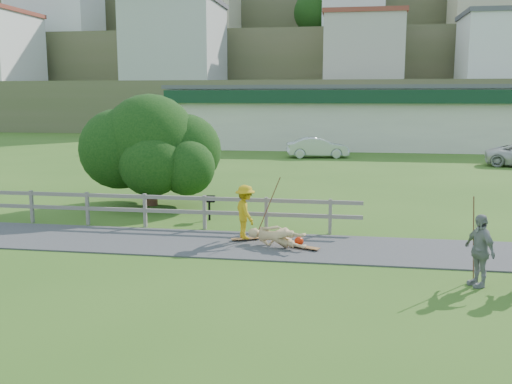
% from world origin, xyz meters
% --- Properties ---
extents(ground, '(260.00, 260.00, 0.00)m').
position_xyz_m(ground, '(0.00, 0.00, 0.00)').
color(ground, '#325B1A').
rests_on(ground, ground).
extents(path, '(34.00, 3.00, 0.04)m').
position_xyz_m(path, '(0.00, 1.50, 0.02)').
color(path, '#363638').
rests_on(path, ground).
extents(fence, '(15.05, 0.10, 1.10)m').
position_xyz_m(fence, '(-4.62, 3.30, 0.72)').
color(fence, '#66615A').
rests_on(fence, ground).
extents(strip_mall, '(32.50, 10.75, 5.10)m').
position_xyz_m(strip_mall, '(4.00, 34.94, 2.58)').
color(strip_mall, silver).
rests_on(strip_mall, ground).
extents(hillside, '(220.00, 67.00, 47.50)m').
position_xyz_m(hillside, '(0.00, 91.31, 14.41)').
color(hillside, '#545C36').
rests_on(hillside, ground).
extents(skater_rider, '(1.02, 1.18, 1.58)m').
position_xyz_m(skater_rider, '(-0.42, 1.94, 0.79)').
color(skater_rider, '#C09412').
rests_on(skater_rider, ground).
extents(skater_fallen, '(1.16, 1.79, 0.65)m').
position_xyz_m(skater_fallen, '(0.58, 1.37, 0.33)').
color(skater_fallen, tan).
rests_on(skater_fallen, ground).
extents(spectator_b, '(0.77, 1.05, 1.65)m').
position_xyz_m(spectator_b, '(5.46, -1.12, 0.83)').
color(spectator_b, gray).
rests_on(spectator_b, ground).
extents(car_silver, '(4.48, 2.26, 1.41)m').
position_xyz_m(car_silver, '(0.32, 25.73, 0.71)').
color(car_silver, '#B9BBC1').
rests_on(car_silver, ground).
extents(tree, '(5.89, 5.89, 3.27)m').
position_xyz_m(tree, '(-5.08, 6.96, 1.63)').
color(tree, black).
rests_on(tree, ground).
extents(bbq, '(0.44, 0.36, 0.85)m').
position_xyz_m(bbq, '(-2.18, 4.64, 0.42)').
color(bbq, black).
rests_on(bbq, ground).
extents(longboard_rider, '(0.84, 0.53, 0.09)m').
position_xyz_m(longboard_rider, '(-0.42, 1.94, 0.05)').
color(longboard_rider, olive).
rests_on(longboard_rider, ground).
extents(longboard_fallen, '(0.88, 0.56, 0.10)m').
position_xyz_m(longboard_fallen, '(1.38, 1.27, 0.05)').
color(longboard_fallen, olive).
rests_on(longboard_fallen, ground).
extents(helmet, '(0.26, 0.26, 0.26)m').
position_xyz_m(helmet, '(1.18, 1.72, 0.13)').
color(helmet, '#BE2206').
rests_on(helmet, ground).
extents(pole_rider, '(0.03, 0.03, 2.02)m').
position_xyz_m(pole_rider, '(0.18, 2.34, 1.01)').
color(pole_rider, brown).
rests_on(pole_rider, ground).
extents(pole_spec_left, '(0.03, 0.03, 1.99)m').
position_xyz_m(pole_spec_left, '(5.40, -0.76, 0.99)').
color(pole_spec_left, brown).
rests_on(pole_spec_left, ground).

